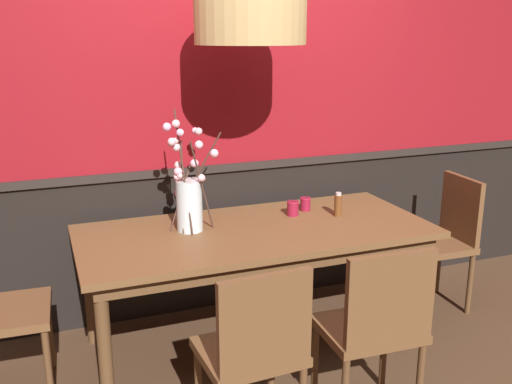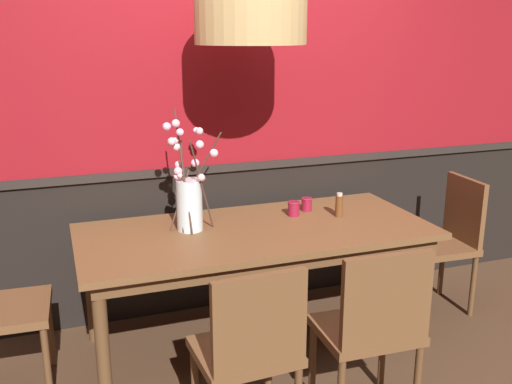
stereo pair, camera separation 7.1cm
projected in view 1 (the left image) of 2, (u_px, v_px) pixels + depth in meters
name	position (u px, v px, depth m)	size (l,w,h in m)	color
ground_plane	(256.00, 342.00, 3.57)	(24.00, 24.00, 0.00)	#4C3321
back_wall	(222.00, 110.00, 3.77)	(5.32, 0.14, 2.72)	black
dining_table	(256.00, 241.00, 3.39)	(2.04, 0.91, 0.74)	brown
chair_far_side_right	(257.00, 213.00, 4.33)	(0.45, 0.43, 0.96)	brown
chair_head_east_end	(445.00, 235.00, 3.93)	(0.41, 0.43, 0.91)	brown
chair_near_side_left	(255.00, 348.00, 2.52)	(0.46, 0.41, 0.90)	brown
chair_near_side_right	(376.00, 324.00, 2.71)	(0.47, 0.41, 0.92)	brown
chair_far_side_left	(167.00, 227.00, 4.11)	(0.44, 0.47, 0.90)	brown
vase_with_blossoms	(189.00, 198.00, 3.30)	(0.36, 0.44, 0.70)	silver
candle_holder_nearer_center	(293.00, 208.00, 3.60)	(0.08, 0.08, 0.09)	maroon
candle_holder_nearer_edge	(305.00, 204.00, 3.70)	(0.07, 0.07, 0.08)	maroon
condiment_bottle	(338.00, 205.00, 3.58)	(0.05, 0.05, 0.15)	brown
pendant_lamp	(250.00, 20.00, 3.14)	(0.61, 0.61, 0.95)	tan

